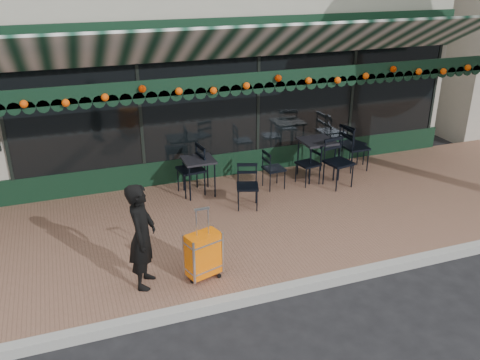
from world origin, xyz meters
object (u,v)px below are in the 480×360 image
object	(u,v)px
chair_a_left	(308,164)
chair_a_right	(352,144)
woman	(142,236)
chair_a_extra	(356,148)
suitcase	(203,255)
chair_a_front	(339,163)
cafe_table_a	(317,144)
chair_b_right	(274,169)
chair_b_front	(247,187)
chair_b_left	(191,170)
cafe_table_b	(198,162)

from	to	relation	value
chair_a_left	chair_a_right	distance (m)	1.52
woman	chair_a_extra	xyz separation A→B (m)	(5.03, 2.74, -0.27)
suitcase	chair_a_right	xyz separation A→B (m)	(4.30, 3.12, 0.11)
chair_a_extra	chair_a_left	bearing A→B (deg)	105.15
suitcase	chair_a_front	size ratio (longest dim) A/B	1.11
cafe_table_a	chair_a_right	distance (m)	1.19
chair_a_right	chair_b_right	world-z (taller)	chair_a_right
chair_b_front	chair_a_extra	bearing A→B (deg)	37.06
suitcase	chair_a_extra	world-z (taller)	suitcase
chair_a_right	chair_b_front	world-z (taller)	chair_a_right
woman	chair_a_front	bearing A→B (deg)	-41.81
chair_b_front	woman	bearing A→B (deg)	-122.58
chair_b_left	chair_a_front	bearing A→B (deg)	70.16
chair_a_extra	chair_b_left	distance (m)	3.64
woman	chair_a_extra	world-z (taller)	woman
chair_a_front	chair_b_left	xyz separation A→B (m)	(-2.85, 0.66, -0.00)
chair_a_right	chair_b_front	distance (m)	3.17
woman	suitcase	world-z (taller)	woman
cafe_table_b	chair_a_left	distance (m)	2.23
cafe_table_a	chair_a_extra	bearing A→B (deg)	7.10
suitcase	cafe_table_a	bearing A→B (deg)	22.92
cafe_table_b	chair_a_front	xyz separation A→B (m)	(2.71, -0.58, -0.16)
cafe_table_a	chair_a_extra	distance (m)	1.05
cafe_table_b	chair_a_extra	world-z (taller)	chair_a_extra
cafe_table_a	chair_b_front	world-z (taller)	cafe_table_a
chair_b_front	chair_a_front	bearing A→B (deg)	26.54
cafe_table_b	chair_a_left	xyz separation A→B (m)	(2.21, -0.25, -0.23)
cafe_table_b	chair_b_left	world-z (taller)	chair_b_left
chair_a_left	chair_b_right	distance (m)	0.73
cafe_table_a	chair_a_right	world-z (taller)	chair_a_right
cafe_table_a	chair_b_right	distance (m)	1.10
woman	chair_a_right	size ratio (longest dim) A/B	1.61
chair_a_left	chair_b_front	world-z (taller)	chair_a_left
chair_a_left	chair_b_left	xyz separation A→B (m)	(-2.34, 0.33, 0.07)
chair_a_front	chair_b_right	world-z (taller)	chair_a_front
chair_a_right	woman	bearing A→B (deg)	102.37
cafe_table_a	chair_b_front	distance (m)	2.04
woman	chair_b_right	xyz separation A→B (m)	(2.99, 2.43, -0.37)
chair_a_front	chair_b_left	size ratio (longest dim) A/B	1.01
chair_a_left	chair_a_extra	distance (m)	1.35
chair_a_front	woman	bearing A→B (deg)	-164.90
woman	chair_a_left	world-z (taller)	woman
chair_b_front	chair_a_left	bearing A→B (deg)	40.24
cafe_table_b	chair_a_front	world-z (taller)	chair_a_front
chair_b_left	chair_b_front	bearing A→B (deg)	33.37
chair_a_left	chair_b_left	bearing A→B (deg)	-108.32
cafe_table_b	chair_b_left	xyz separation A→B (m)	(-0.13, 0.08, -0.17)
chair_a_left	chair_b_left	size ratio (longest dim) A/B	0.86
chair_a_front	chair_b_right	bearing A→B (deg)	152.96
suitcase	chair_a_right	size ratio (longest dim) A/B	1.15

